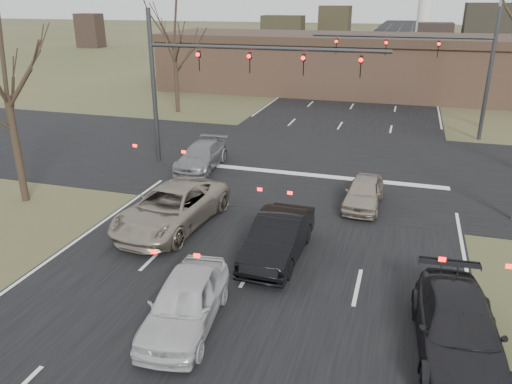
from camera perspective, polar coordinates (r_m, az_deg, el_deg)
ground at (r=14.36m, az=-4.35°, el=-14.79°), size 360.00×360.00×0.00m
road_main at (r=71.39m, az=13.71°, el=13.93°), size 14.00×300.00×0.02m
road_cross at (r=27.45m, az=6.95°, el=3.26°), size 200.00×14.00×0.02m
building at (r=49.16m, az=14.48°, el=13.90°), size 42.40×10.40×5.30m
mast_arm_near at (r=25.85m, az=-5.18°, el=13.72°), size 12.12×0.24×8.00m
mast_arm_far at (r=33.98m, az=20.55°, el=14.22°), size 11.12×0.24×8.00m
streetlight_right_far at (r=38.19m, az=25.25°, el=15.08°), size 2.34×0.25×10.00m
tree_left_far at (r=39.77m, az=-9.52°, el=19.44°), size 5.70×5.70×9.50m
car_silver_suv at (r=19.75m, az=-9.63°, el=-1.77°), size 3.20×6.01×1.61m
car_white_sedan at (r=14.01m, az=-8.10°, el=-12.34°), size 2.20×4.45×1.46m
car_black_hatch at (r=17.22m, az=2.55°, el=-5.23°), size 1.69×4.63×1.52m
car_charcoal_sedan at (r=13.87m, az=22.10°, el=-14.33°), size 2.36×5.10×1.44m
car_grey_ahead at (r=26.52m, az=-6.26°, el=4.10°), size 2.04×4.61×1.32m
car_silver_ahead at (r=21.93m, az=12.21°, el=-0.06°), size 1.63×3.78×1.27m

